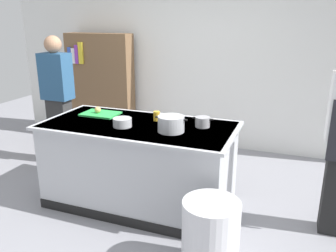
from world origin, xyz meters
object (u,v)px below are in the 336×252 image
at_px(sauce_pan, 203,122).
at_px(bookshelf, 101,87).
at_px(onion, 98,110).
at_px(juice_cup, 157,116).
at_px(person_guest, 58,98).
at_px(stock_pot, 171,124).
at_px(trash_bin, 210,238).
at_px(mixing_bowl, 122,122).

relative_size(sauce_pan, bookshelf, 0.12).
height_order(onion, juice_cup, juice_cup).
bearing_deg(sauce_pan, onion, 178.99).
distance_m(sauce_pan, person_guest, 2.18).
relative_size(onion, stock_pot, 0.22).
height_order(stock_pot, person_guest, person_guest).
relative_size(juice_cup, trash_bin, 0.16).
relative_size(onion, bookshelf, 0.04).
relative_size(stock_pot, sauce_pan, 1.52).
bearing_deg(stock_pot, juice_cup, 133.12).
bearing_deg(stock_pot, person_guest, 158.16).
xyz_separation_m(onion, sauce_pan, (1.21, -0.02, -0.00)).
bearing_deg(onion, person_guest, 152.02).
bearing_deg(bookshelf, person_guest, -87.70).
bearing_deg(sauce_pan, mixing_bowl, -159.71).
height_order(onion, mixing_bowl, onion).
bearing_deg(person_guest, mixing_bowl, 79.02).
bearing_deg(trash_bin, sauce_pan, 110.04).
distance_m(onion, juice_cup, 0.70).
bearing_deg(juice_cup, person_guest, 163.84).
bearing_deg(onion, sauce_pan, -1.01).
bearing_deg(sauce_pan, juice_cup, 175.69).
relative_size(onion, juice_cup, 0.71).
xyz_separation_m(mixing_bowl, person_guest, (-1.38, 0.78, -0.03)).
distance_m(onion, person_guest, 1.03).
bearing_deg(juice_cup, trash_bin, -48.65).
height_order(sauce_pan, trash_bin, sauce_pan).
relative_size(sauce_pan, person_guest, 0.12).
relative_size(stock_pot, juice_cup, 3.19).
relative_size(trash_bin, person_guest, 0.36).
distance_m(stock_pot, person_guest, 2.03).
bearing_deg(trash_bin, person_guest, 149.88).
bearing_deg(onion, trash_bin, -31.35).
xyz_separation_m(stock_pot, trash_bin, (0.57, -0.67, -0.67)).
xyz_separation_m(stock_pot, person_guest, (-1.88, 0.75, -0.06)).
relative_size(trash_bin, bookshelf, 0.36).
relative_size(juice_cup, bookshelf, 0.06).
bearing_deg(juice_cup, stock_pot, -46.88).
distance_m(sauce_pan, bookshelf, 2.73).
bearing_deg(person_guest, onion, 80.60).
bearing_deg(mixing_bowl, stock_pot, 3.02).
height_order(onion, trash_bin, onion).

